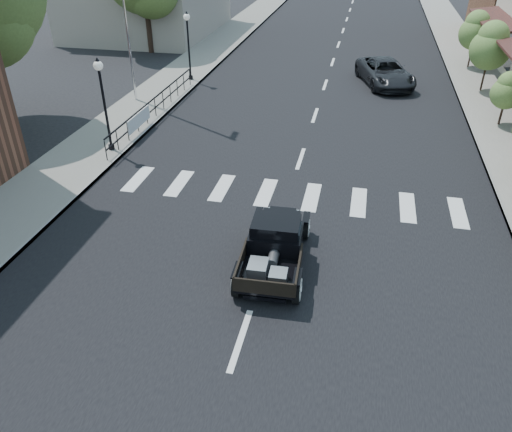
# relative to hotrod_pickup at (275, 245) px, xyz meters

# --- Properties ---
(ground) EXTENTS (120.00, 120.00, 0.00)m
(ground) POSITION_rel_hotrod_pickup_xyz_m (-0.24, 0.03, -0.69)
(ground) COLOR black
(ground) RESTS_ON ground
(road) EXTENTS (14.00, 80.00, 0.02)m
(road) POSITION_rel_hotrod_pickup_xyz_m (-0.24, 15.03, -0.68)
(road) COLOR black
(road) RESTS_ON ground
(road_markings) EXTENTS (12.00, 60.00, 0.06)m
(road_markings) POSITION_rel_hotrod_pickup_xyz_m (-0.24, 10.03, -0.69)
(road_markings) COLOR silver
(road_markings) RESTS_ON ground
(sidewalk_left) EXTENTS (3.00, 80.00, 0.15)m
(sidewalk_left) POSITION_rel_hotrod_pickup_xyz_m (-8.74, 15.03, -0.61)
(sidewalk_left) COLOR gray
(sidewalk_left) RESTS_ON ground
(sidewalk_right) EXTENTS (3.00, 80.00, 0.15)m
(sidewalk_right) POSITION_rel_hotrod_pickup_xyz_m (8.26, 15.03, -0.61)
(sidewalk_right) COLOR gray
(sidewalk_right) RESTS_ON ground
(railing) EXTENTS (0.08, 10.00, 1.00)m
(railing) POSITION_rel_hotrod_pickup_xyz_m (-7.54, 10.03, -0.04)
(railing) COLOR black
(railing) RESTS_ON sidewalk_left
(banner) EXTENTS (0.04, 2.20, 0.60)m
(banner) POSITION_rel_hotrod_pickup_xyz_m (-7.46, 8.03, -0.24)
(banner) COLOR silver
(banner) RESTS_ON sidewalk_left
(lamp_post_b) EXTENTS (0.36, 0.36, 3.67)m
(lamp_post_b) POSITION_rel_hotrod_pickup_xyz_m (-7.84, 6.03, 1.29)
(lamp_post_b) COLOR black
(lamp_post_b) RESTS_ON sidewalk_left
(lamp_post_c) EXTENTS (0.36, 0.36, 3.67)m
(lamp_post_c) POSITION_rel_hotrod_pickup_xyz_m (-7.84, 16.03, 1.29)
(lamp_post_c) COLOR black
(lamp_post_c) RESTS_ON sidewalk_left
(small_tree_c) EXTENTS (1.38, 1.38, 2.30)m
(small_tree_c) POSITION_rel_hotrod_pickup_xyz_m (8.06, 12.31, 0.61)
(small_tree_c) COLOR #547535
(small_tree_c) RESTS_ON sidewalk_right
(small_tree_d) EXTENTS (2.07, 2.07, 3.44)m
(small_tree_d) POSITION_rel_hotrod_pickup_xyz_m (8.06, 17.39, 1.18)
(small_tree_d) COLOR #547535
(small_tree_d) RESTS_ON sidewalk_right
(small_tree_e) EXTENTS (1.91, 1.91, 3.18)m
(small_tree_e) POSITION_rel_hotrod_pickup_xyz_m (8.06, 22.20, 1.05)
(small_tree_e) COLOR #547535
(small_tree_e) RESTS_ON sidewalk_right
(hotrod_pickup) EXTENTS (2.02, 4.05, 1.38)m
(hotrod_pickup) POSITION_rel_hotrod_pickup_xyz_m (0.00, 0.00, 0.00)
(hotrod_pickup) COLOR black
(hotrod_pickup) RESTS_ON ground
(second_car) EXTENTS (3.70, 5.41, 1.37)m
(second_car) POSITION_rel_hotrod_pickup_xyz_m (2.98, 17.78, -0.00)
(second_car) COLOR black
(second_car) RESTS_ON ground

